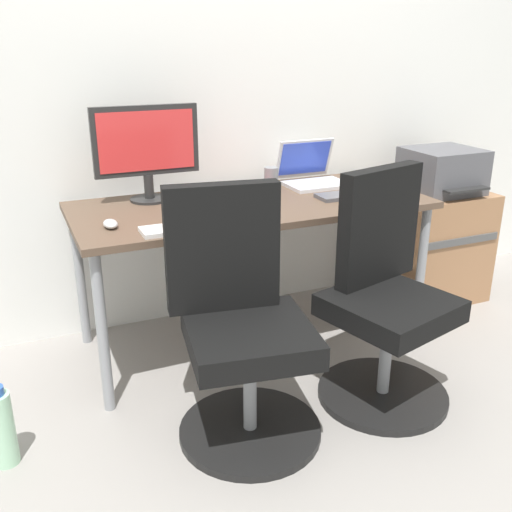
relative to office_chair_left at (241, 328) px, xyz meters
name	(u,v)px	position (x,y,z in m)	size (l,w,h in m)	color
ground_plane	(252,339)	(0.31, 0.62, -0.42)	(5.28, 5.28, 0.00)	gray
back_wall	(216,64)	(0.31, 1.06, 0.88)	(4.40, 0.04, 2.60)	white
desk	(252,215)	(0.31, 0.62, 0.23)	(1.63, 0.71, 0.71)	brown
office_chair_left	(241,328)	(0.00, 0.00, 0.00)	(0.54, 0.54, 0.94)	black
office_chair_right	(384,299)	(0.63, 0.00, 0.00)	(0.54, 0.54, 0.94)	black
side_cabinet	(434,245)	(1.48, 0.70, -0.11)	(0.53, 0.44, 0.62)	#996B47
printer	(442,171)	(1.48, 0.70, 0.32)	(0.38, 0.40, 0.24)	#515156
water_bottle_on_floor	(1,428)	(-0.85, 0.14, -0.28)	(0.09, 0.09, 0.31)	#A5D8B2
desktop_monitor	(146,147)	(-0.11, 0.84, 0.54)	(0.48, 0.18, 0.43)	#262626
open_laptop	(312,174)	(0.74, 0.83, 0.34)	(0.31, 0.29, 0.22)	silver
keyboard_by_monitor	(184,228)	(-0.09, 0.35, 0.30)	(0.34, 0.12, 0.02)	silver
keyboard_by_laptop	(351,195)	(0.79, 0.52, 0.30)	(0.34, 0.12, 0.02)	#515156
mouse_by_monitor	(267,200)	(0.37, 0.58, 0.30)	(0.06, 0.10, 0.03)	silver
mouse_by_laptop	(110,224)	(-0.35, 0.49, 0.30)	(0.06, 0.10, 0.03)	#B7B7B7
coffee_mug	(208,199)	(0.09, 0.58, 0.33)	(0.08, 0.08, 0.09)	purple
pen_cup	(271,178)	(0.51, 0.83, 0.34)	(0.07, 0.07, 0.10)	slate
notebook	(248,193)	(0.35, 0.74, 0.30)	(0.21, 0.15, 0.03)	red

